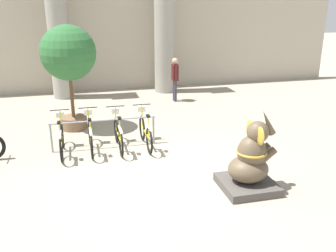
{
  "coord_description": "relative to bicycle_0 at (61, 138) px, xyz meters",
  "views": [
    {
      "loc": [
        -1.52,
        -7.24,
        3.71
      ],
      "look_at": [
        0.38,
        0.41,
        1.0
      ],
      "focal_mm": 40.0,
      "sensor_mm": 36.0,
      "label": 1
    }
  ],
  "objects": [
    {
      "name": "person_pedestrian",
      "position": [
        4.04,
        4.21,
        0.56
      ],
      "size": [
        0.21,
        0.47,
        1.62
      ],
      "color": "#383342",
      "rests_on": "ground_plane"
    },
    {
      "name": "bike_rack",
      "position": [
        1.06,
        0.13,
        0.17
      ],
      "size": [
        2.72,
        0.05,
        0.77
      ],
      "color": "gray",
      "rests_on": "ground_plane"
    },
    {
      "name": "bicycle_0",
      "position": [
        0.0,
        0.0,
        0.0
      ],
      "size": [
        0.48,
        1.68,
        1.03
      ],
      "color": "black",
      "rests_on": "ground_plane"
    },
    {
      "name": "column_right",
      "position": [
        4.02,
        5.78,
        2.21
      ],
      "size": [
        0.99,
        0.99,
        5.16
      ],
      "color": "gray",
      "rests_on": "ground_plane"
    },
    {
      "name": "building_facade",
      "position": [
        1.99,
        6.78,
        2.59
      ],
      "size": [
        20.0,
        0.2,
        6.0
      ],
      "color": "#B2A893",
      "rests_on": "ground_plane"
    },
    {
      "name": "elephant_statue",
      "position": [
        3.74,
        -2.8,
        0.16
      ],
      "size": [
        1.07,
        1.07,
        1.68
      ],
      "color": "#4C4742",
      "rests_on": "ground_plane"
    },
    {
      "name": "potted_tree",
      "position": [
        0.31,
        1.88,
        1.73
      ],
      "size": [
        1.56,
        1.56,
        3.03
      ],
      "color": "brown",
      "rests_on": "ground_plane"
    },
    {
      "name": "bicycle_1",
      "position": [
        0.71,
        0.04,
        0.0
      ],
      "size": [
        0.48,
        1.68,
        1.03
      ],
      "color": "black",
      "rests_on": "ground_plane"
    },
    {
      "name": "bicycle_2",
      "position": [
        1.41,
        -0.0,
        0.0
      ],
      "size": [
        0.48,
        1.68,
        1.03
      ],
      "color": "black",
      "rests_on": "ground_plane"
    },
    {
      "name": "column_left",
      "position": [
        -0.03,
        5.78,
        2.21
      ],
      "size": [
        0.99,
        0.99,
        5.16
      ],
      "color": "gray",
      "rests_on": "ground_plane"
    },
    {
      "name": "bicycle_3",
      "position": [
        2.12,
        -0.0,
        0.0
      ],
      "size": [
        0.48,
        1.68,
        1.03
      ],
      "color": "black",
      "rests_on": "ground_plane"
    },
    {
      "name": "ground_plane",
      "position": [
        1.99,
        -1.82,
        -0.41
      ],
      "size": [
        60.0,
        60.0,
        0.0
      ],
      "primitive_type": "plane",
      "color": "#9E937F"
    }
  ]
}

